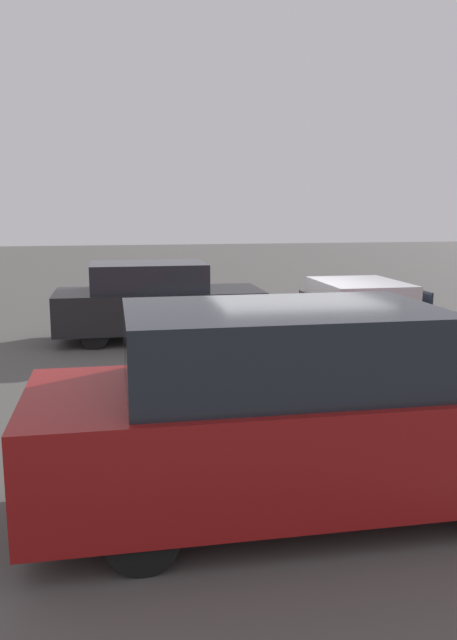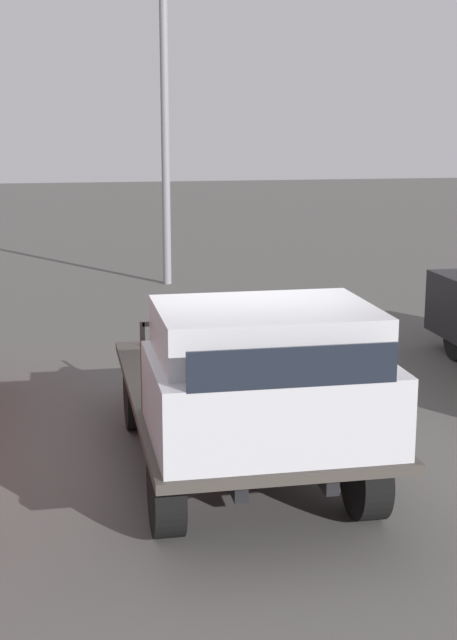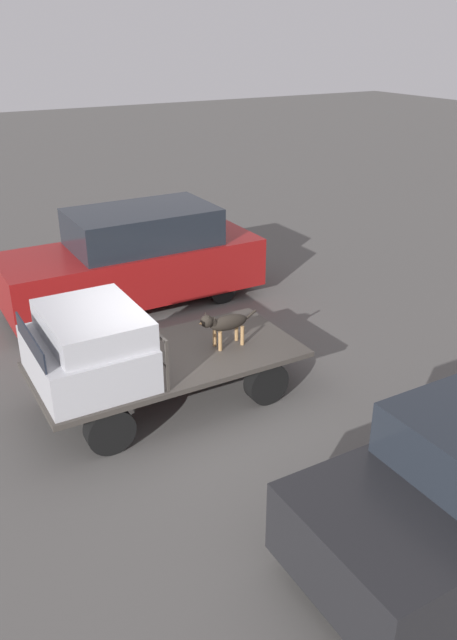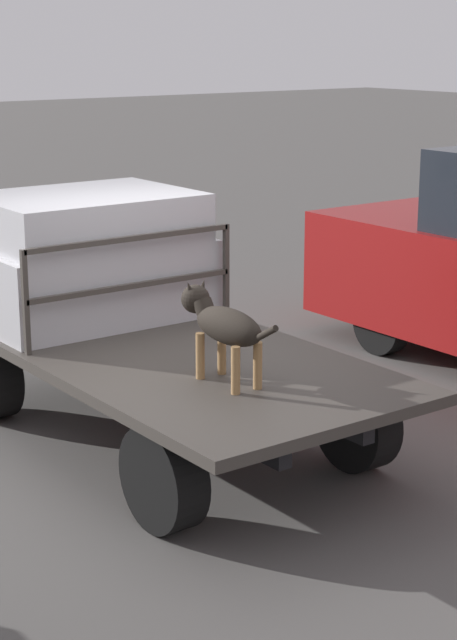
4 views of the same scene
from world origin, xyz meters
name	(u,v)px [view 4 (image 4 of 4)]	position (x,y,z in m)	size (l,w,h in m)	color
ground_plane	(164,440)	(0.00, 0.00, 0.00)	(80.00, 80.00, 0.00)	#514F4C
flatbed_truck	(162,371)	(0.00, 0.00, 0.55)	(4.06, 1.94, 0.74)	black
truck_cab	(82,257)	(1.20, 0.00, 1.22)	(1.51, 1.82, 1.01)	#B7B7BC
truck_headboard	(132,270)	(0.41, 0.00, 1.26)	(0.04, 1.82, 0.77)	#3D3833
dog	(221,323)	(-0.91, 0.11, 1.14)	(1.02, 0.24, 0.64)	#9E7547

